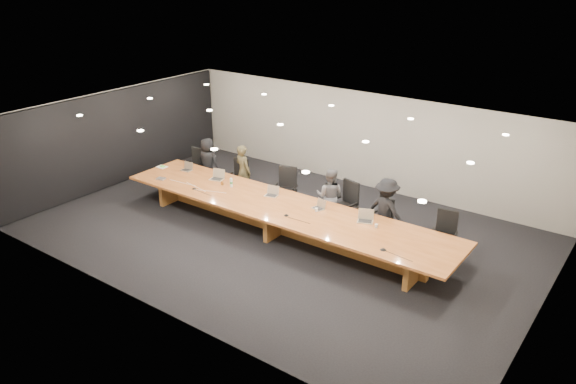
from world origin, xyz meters
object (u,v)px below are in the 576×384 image
object	(u,v)px
paper_cup_near	(316,210)
av_box	(161,179)
chair_mid_right	(344,204)
person_c	(330,196)
mic_center	(286,215)
laptop_c	(271,191)
paper_cup_far	(376,226)
laptop_a	(186,167)
person_d	(386,210)
chair_mid_left	(285,189)
mic_right	(383,249)
chair_right	(380,218)
water_bottle	(231,183)
person_b	(243,172)
conference_table	(281,214)
mic_left	(194,188)
chair_left	(238,178)
chair_far_left	(193,166)
amber_mug	(222,183)
laptop_e	(365,216)
chair_far_right	(444,235)
laptop_b	(217,175)
laptop_d	(318,205)
person_a	(208,162)

from	to	relation	value
paper_cup_near	av_box	bearing A→B (deg)	-170.99
chair_mid_right	person_c	bearing A→B (deg)	-161.92
paper_cup_near	mic_center	distance (m)	0.74
laptop_c	paper_cup_far	bearing A→B (deg)	-13.53
laptop_a	paper_cup_far	size ratio (longest dim) A/B	3.39
person_d	paper_cup_near	distance (m)	1.64
chair_mid_left	mic_right	bearing A→B (deg)	-42.04
chair_right	water_bottle	bearing A→B (deg)	-149.26
person_b	paper_cup_far	world-z (taller)	person_b
conference_table	mic_left	bearing A→B (deg)	-168.93
chair_left	paper_cup_near	size ratio (longest dim) A/B	12.63
laptop_a	chair_far_left	bearing A→B (deg)	119.14
chair_left	person_b	bearing A→B (deg)	-15.22
water_bottle	mic_left	distance (m)	0.97
chair_left	amber_mug	world-z (taller)	chair_left
chair_mid_left	laptop_e	world-z (taller)	chair_mid_left
conference_table	water_bottle	size ratio (longest dim) A/B	38.61
chair_left	chair_mid_left	xyz separation A→B (m)	(1.64, 0.03, 0.05)
amber_mug	av_box	distance (m)	1.75
av_box	chair_left	bearing A→B (deg)	40.30
chair_far_left	person_b	world-z (taller)	person_b
chair_far_right	av_box	distance (m)	7.52
laptop_c	paper_cup_far	world-z (taller)	laptop_c
chair_left	laptop_e	size ratio (longest dim) A/B	3.08
laptop_a	laptop_c	xyz separation A→B (m)	(3.05, -0.04, 0.01)
laptop_a	water_bottle	size ratio (longest dim) A/B	1.28
chair_right	mic_left	bearing A→B (deg)	-143.48
person_d	laptop_b	bearing A→B (deg)	19.98
person_c	laptop_c	distance (m)	1.48
chair_right	chair_far_right	size ratio (longest dim) A/B	0.93
chair_left	paper_cup_near	xyz separation A→B (m)	(3.29, -0.98, 0.25)
laptop_a	mic_right	xyz separation A→B (m)	(6.63, -0.94, -0.10)
paper_cup_far	mic_center	world-z (taller)	paper_cup_far
laptop_d	laptop_e	distance (m)	1.25
chair_mid_right	person_a	world-z (taller)	person_a
chair_left	av_box	bearing A→B (deg)	-136.42
chair_mid_right	laptop_e	size ratio (longest dim) A/B	3.40
chair_mid_right	chair_far_right	size ratio (longest dim) A/B	1.08
laptop_e	mic_right	world-z (taller)	laptop_e
chair_right	water_bottle	world-z (taller)	chair_right
chair_mid_left	chair_right	xyz separation A→B (m)	(2.84, -0.03, -0.07)
person_d	chair_far_left	bearing A→B (deg)	10.18
chair_mid_left	mic_left	bearing A→B (deg)	-151.42
conference_table	mic_right	xyz separation A→B (m)	(3.04, -0.56, 0.25)
chair_far_right	amber_mug	distance (m)	5.80
chair_far_right	laptop_c	world-z (taller)	chair_far_right
chair_right	mic_center	size ratio (longest dim) A/B	9.14
chair_mid_right	mic_center	world-z (taller)	chair_mid_right
laptop_c	av_box	size ratio (longest dim) A/B	1.39
conference_table	person_c	xyz separation A→B (m)	(0.64, 1.21, 0.21)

